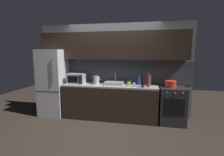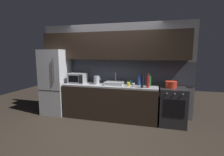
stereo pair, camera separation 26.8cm
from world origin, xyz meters
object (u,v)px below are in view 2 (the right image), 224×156
(mug_clear, at_px, (134,85))
(wine_bottle_dark, at_px, (142,82))
(kettle, at_px, (97,80))
(mug_yellow, at_px, (128,84))
(mug_teal, at_px, (131,82))
(oven_range, at_px, (173,106))
(wine_bottle_red, at_px, (148,82))
(wine_bottle_blue, at_px, (139,80))
(microwave, at_px, (78,78))
(cooking_pot, at_px, (171,85))
(wine_bottle_green, at_px, (150,80))
(refrigerator, at_px, (56,82))

(mug_clear, bearing_deg, wine_bottle_dark, -7.72)
(kettle, relative_size, mug_yellow, 2.39)
(mug_clear, height_order, mug_teal, mug_teal)
(oven_range, distance_m, kettle, 1.99)
(wine_bottle_red, bearing_deg, mug_clear, -173.56)
(mug_yellow, bearing_deg, wine_bottle_blue, 39.23)
(microwave, distance_m, mug_teal, 1.46)
(microwave, bearing_deg, kettle, -3.16)
(mug_teal, bearing_deg, wine_bottle_red, -35.80)
(microwave, xyz_separation_m, cooking_pot, (2.42, -0.02, -0.06))
(kettle, relative_size, cooking_pot, 0.93)
(wine_bottle_green, relative_size, cooking_pot, 1.30)
(wine_bottle_dark, height_order, mug_teal, wine_bottle_dark)
(wine_bottle_red, relative_size, wine_bottle_dark, 0.96)
(mug_clear, height_order, mug_yellow, mug_yellow)
(microwave, bearing_deg, wine_bottle_red, -4.33)
(mug_yellow, bearing_deg, oven_range, 4.07)
(cooking_pot, bearing_deg, oven_range, -1.34)
(microwave, distance_m, wine_bottle_green, 1.92)
(mug_yellow, bearing_deg, refrigerator, 177.91)
(refrigerator, bearing_deg, mug_yellow, -2.09)
(kettle, distance_m, mug_teal, 0.91)
(microwave, height_order, wine_bottle_blue, wine_bottle_blue)
(wine_bottle_dark, bearing_deg, microwave, 173.25)
(wine_bottle_dark, height_order, mug_yellow, wine_bottle_dark)
(refrigerator, relative_size, kettle, 7.47)
(oven_range, height_order, microwave, microwave)
(refrigerator, height_order, cooking_pot, refrigerator)
(wine_bottle_green, bearing_deg, microwave, -177.80)
(refrigerator, relative_size, mug_teal, 17.18)
(microwave, height_order, mug_clear, microwave)
(microwave, relative_size, wine_bottle_dark, 1.29)
(kettle, bearing_deg, wine_bottle_dark, -8.43)
(wine_bottle_green, xyz_separation_m, wine_bottle_blue, (-0.26, 0.03, -0.01))
(oven_range, distance_m, wine_bottle_green, 0.82)
(refrigerator, relative_size, wine_bottle_dark, 5.06)
(kettle, height_order, mug_teal, kettle)
(refrigerator, height_order, mug_teal, refrigerator)
(wine_bottle_dark, bearing_deg, cooking_pot, 16.05)
(wine_bottle_dark, xyz_separation_m, cooking_pot, (0.66, 0.19, -0.07))
(microwave, relative_size, wine_bottle_blue, 1.46)
(kettle, distance_m, cooking_pot, 1.85)
(mug_yellow, height_order, cooking_pot, cooking_pot)
(refrigerator, bearing_deg, cooking_pot, 0.00)
(wine_bottle_green, bearing_deg, mug_clear, -144.92)
(wine_bottle_dark, xyz_separation_m, mug_clear, (-0.20, 0.03, -0.10))
(wine_bottle_green, bearing_deg, wine_bottle_red, -97.62)
(wine_bottle_red, bearing_deg, wine_bottle_blue, 132.89)
(oven_range, bearing_deg, kettle, -179.66)
(wine_bottle_blue, distance_m, mug_teal, 0.24)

